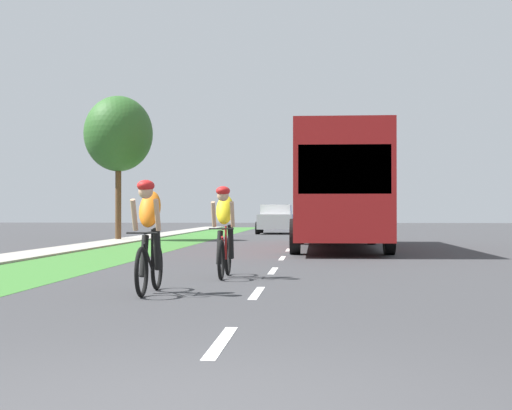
% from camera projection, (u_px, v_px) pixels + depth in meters
% --- Properties ---
extents(ground_plane, '(120.00, 120.00, 0.00)m').
position_uv_depth(ground_plane, '(289.00, 250.00, 24.60)').
color(ground_plane, '#38383A').
extents(grass_verge, '(2.57, 70.00, 0.01)m').
position_uv_depth(grass_verge, '(137.00, 249.00, 24.94)').
color(grass_verge, '#38722D').
rests_on(grass_verge, ground_plane).
extents(sidewalk_concrete, '(1.39, 70.00, 0.10)m').
position_uv_depth(sidewalk_concrete, '(74.00, 249.00, 25.09)').
color(sidewalk_concrete, '#9E998E').
rests_on(sidewalk_concrete, ground_plane).
extents(lane_markings_center, '(0.12, 53.49, 0.01)m').
position_uv_depth(lane_markings_center, '(292.00, 244.00, 28.59)').
color(lane_markings_center, white).
rests_on(lane_markings_center, ground_plane).
extents(cyclist_lead, '(0.42, 1.72, 1.58)m').
position_uv_depth(cyclist_lead, '(149.00, 236.00, 11.32)').
color(cyclist_lead, black).
rests_on(cyclist_lead, ground_plane).
extents(cyclist_trailing, '(0.42, 1.72, 1.58)m').
position_uv_depth(cyclist_trailing, '(224.00, 231.00, 14.07)').
color(cyclist_trailing, black).
rests_on(cyclist_trailing, ground_plane).
extents(bus_red, '(2.78, 11.60, 3.48)m').
position_uv_depth(bus_red, '(338.00, 185.00, 25.43)').
color(bus_red, red).
rests_on(bus_red, ground_plane).
extents(sedan_white, '(1.98, 4.30, 1.52)m').
position_uv_depth(sedan_white, '(276.00, 219.00, 42.71)').
color(sedan_white, silver).
rests_on(sedan_white, ground_plane).
extents(pickup_blue, '(2.22, 5.10, 1.64)m').
position_uv_depth(pickup_blue, '(323.00, 217.00, 51.37)').
color(pickup_blue, '#23389E').
rests_on(pickup_blue, ground_plane).
extents(street_tree_near, '(2.76, 2.76, 5.81)m').
position_uv_depth(street_tree_near, '(118.00, 134.00, 32.66)').
color(street_tree_near, brown).
rests_on(street_tree_near, ground_plane).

